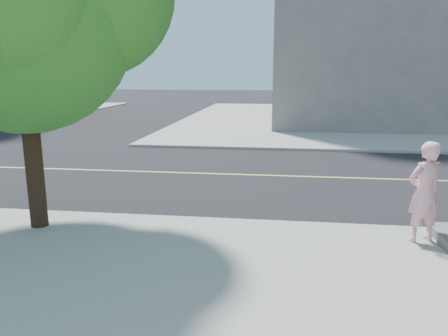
# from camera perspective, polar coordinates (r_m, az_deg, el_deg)

# --- Properties ---
(ground) EXTENTS (140.00, 140.00, 0.00)m
(ground) POSITION_cam_1_polar(r_m,az_deg,el_deg) (10.80, -23.60, -5.66)
(ground) COLOR black
(ground) RESTS_ON ground
(road_ew) EXTENTS (140.00, 9.00, 0.01)m
(road_ew) POSITION_cam_1_polar(r_m,az_deg,el_deg) (14.68, -14.64, -0.35)
(road_ew) COLOR black
(road_ew) RESTS_ON ground
(sidewalk_ne) EXTENTS (29.00, 25.00, 0.12)m
(sidewalk_ne) POSITION_cam_1_polar(r_m,az_deg,el_deg) (31.43, 22.39, 5.91)
(sidewalk_ne) COLOR gray
(sidewalk_ne) RESTS_ON ground
(filler_ne) EXTENTS (18.00, 16.00, 14.00)m
(filler_ne) POSITION_cam_1_polar(r_m,az_deg,el_deg) (32.13, 24.17, 18.55)
(filler_ne) COLOR slate
(filler_ne) RESTS_ON sidewalk_ne
(man_on_phone) EXTENTS (0.80, 0.69, 1.87)m
(man_on_phone) POSITION_cam_1_polar(r_m,az_deg,el_deg) (8.63, 24.86, -2.90)
(man_on_phone) COLOR #F3AEC1
(man_on_phone) RESTS_ON sidewalk_se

